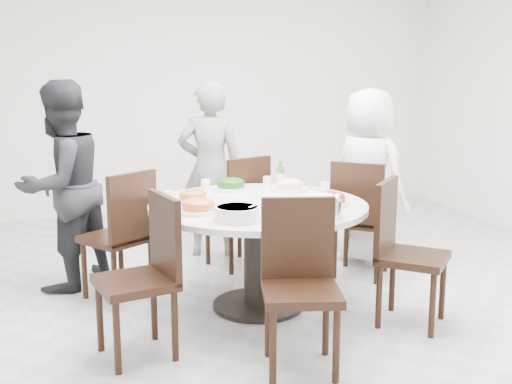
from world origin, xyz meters
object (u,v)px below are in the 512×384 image
object	(u,v)px
chair_sw	(135,279)
chair_se	(413,254)
dining_table	(258,256)
diner_right	(368,177)
diner_left	(62,186)
beverage_bottle	(280,175)
chair_ne	(362,218)
rice_bowl	(321,208)
chair_s	(301,289)
chair_n	(235,211)
soup_bowl	(237,213)
diner_middle	(210,169)
chair_nw	(116,235)

from	to	relation	value
chair_sw	chair_se	xyz separation A→B (m)	(1.79, -0.02, 0.00)
chair_sw	dining_table	bearing A→B (deg)	108.09
diner_right	diner_left	size ratio (longest dim) A/B	0.95
chair_se	diner_left	distance (m)	2.60
beverage_bottle	diner_right	bearing A→B (deg)	17.33
chair_ne	rice_bowl	distance (m)	1.22
chair_s	chair_n	bearing A→B (deg)	99.25
diner_right	dining_table	bearing A→B (deg)	95.00
soup_bowl	chair_ne	bearing A→B (deg)	34.65
dining_table	diner_right	size ratio (longest dim) A/B	1.00
chair_s	diner_middle	xyz separation A→B (m)	(0.00, 2.32, 0.30)
chair_nw	chair_s	size ratio (longest dim) A/B	1.00
chair_nw	diner_middle	bearing A→B (deg)	-170.49
soup_bowl	diner_right	bearing A→B (deg)	39.17
chair_ne	chair_nw	size ratio (longest dim) A/B	1.00
rice_bowl	chair_n	bearing A→B (deg)	97.05
chair_nw	beverage_bottle	size ratio (longest dim) A/B	4.51
dining_table	chair_s	xyz separation A→B (m)	(-0.04, -0.97, 0.10)
chair_ne	chair_s	bearing A→B (deg)	93.00
chair_s	beverage_bottle	size ratio (longest dim) A/B	4.51
chair_nw	chair_s	bearing A→B (deg)	86.55
chair_nw	beverage_bottle	distance (m)	1.31
chair_s	beverage_bottle	xyz separation A→B (m)	(0.36, 1.45, 0.38)
dining_table	soup_bowl	distance (m)	0.65
chair_n	diner_left	distance (m)	1.43
chair_n	soup_bowl	distance (m)	1.48
diner_right	chair_se	bearing A→B (deg)	139.27
chair_nw	diner_middle	xyz separation A→B (m)	(0.89, 0.88, 0.30)
chair_sw	diner_right	distance (m)	2.48
diner_right	beverage_bottle	bearing A→B (deg)	80.00
dining_table	beverage_bottle	world-z (taller)	beverage_bottle
diner_right	diner_left	xyz separation A→B (m)	(-2.49, 0.06, 0.04)
dining_table	diner_right	bearing A→B (deg)	32.32
chair_nw	chair_s	distance (m)	1.70
chair_nw	chair_se	bearing A→B (deg)	115.08
chair_se	diner_left	xyz separation A→B (m)	(-2.18, 1.39, 0.31)
rice_bowl	beverage_bottle	bearing A→B (deg)	86.85
chair_ne	soup_bowl	distance (m)	1.57
diner_middle	rice_bowl	bearing A→B (deg)	113.93
chair_sw	beverage_bottle	size ratio (longest dim) A/B	4.51
chair_nw	diner_left	size ratio (longest dim) A/B	0.60
chair_n	chair_nw	xyz separation A→B (m)	(-1.02, -0.50, 0.00)
chair_sw	beverage_bottle	world-z (taller)	beverage_bottle
dining_table	diner_middle	world-z (taller)	diner_middle
dining_table	chair_sw	distance (m)	1.05
chair_nw	beverage_bottle	bearing A→B (deg)	145.35
chair_s	diner_middle	distance (m)	2.34
chair_ne	chair_n	bearing A→B (deg)	9.19
chair_n	chair_se	distance (m)	1.73
chair_se	soup_bowl	size ratio (longest dim) A/B	3.38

